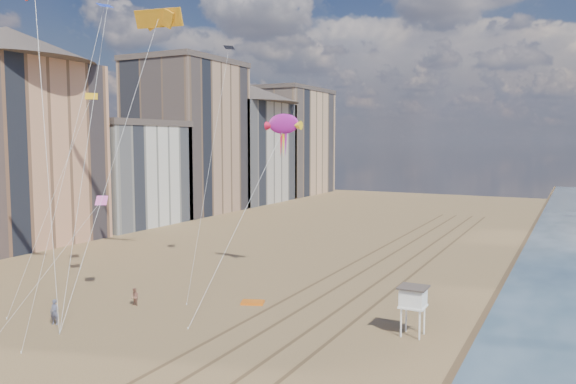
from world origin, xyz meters
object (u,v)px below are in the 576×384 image
object	(u,v)px
show_kite	(283,124)
grounded_kite	(253,302)
kite_flyer_b	(135,297)
kite_flyer_a	(55,312)
lifeguard_stand	(413,298)

from	to	relation	value
show_kite	grounded_kite	bearing A→B (deg)	-79.94
show_kite	kite_flyer_b	xyz separation A→B (m)	(-6.91, -13.38, -14.52)
grounded_kite	kite_flyer_b	world-z (taller)	kite_flyer_b
show_kite	kite_flyer_a	bearing A→B (deg)	-114.28
lifeguard_stand	kite_flyer_b	distance (m)	22.78
lifeguard_stand	grounded_kite	world-z (taller)	lifeguard_stand
kite_flyer_b	kite_flyer_a	bearing A→B (deg)	-101.12
kite_flyer_b	lifeguard_stand	bearing A→B (deg)	15.48
lifeguard_stand	kite_flyer_b	size ratio (longest dim) A/B	2.35
lifeguard_stand	show_kite	distance (m)	22.20
grounded_kite	show_kite	world-z (taller)	show_kite
lifeguard_stand	show_kite	size ratio (longest dim) A/B	0.16
show_kite	kite_flyer_b	size ratio (longest dim) A/B	14.34
lifeguard_stand	grounded_kite	bearing A→B (deg)	174.17
show_kite	kite_flyer_a	size ratio (longest dim) A/B	11.36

